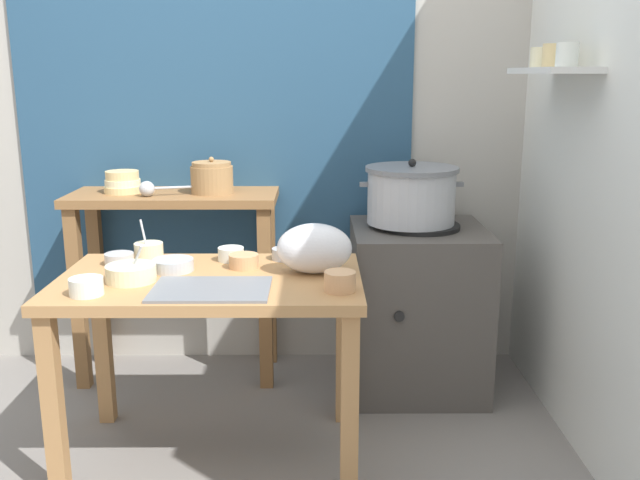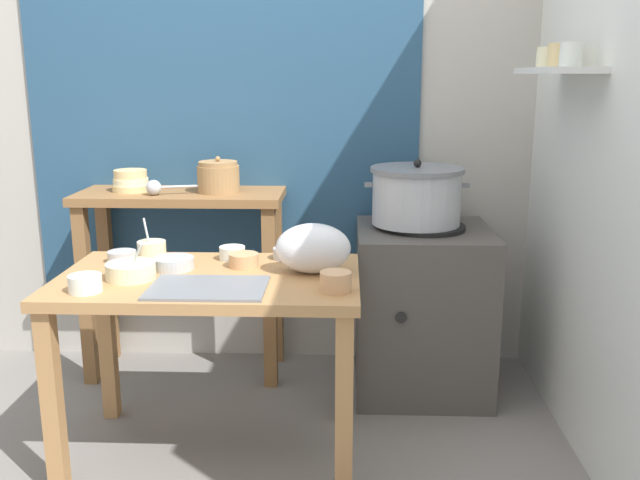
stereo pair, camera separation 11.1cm
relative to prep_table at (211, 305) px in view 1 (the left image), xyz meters
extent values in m
plane|color=gray|center=(0.05, -0.07, -0.61)|extent=(9.00, 9.00, 0.00)
cube|color=#B2ADA3|center=(0.15, 1.03, 0.69)|extent=(4.40, 0.10, 2.60)
cube|color=navy|center=(-0.10, 0.97, 0.74)|extent=(1.90, 0.02, 2.10)
cube|color=silver|center=(1.45, 0.13, 0.69)|extent=(0.10, 3.20, 2.60)
cube|color=silver|center=(1.30, 0.33, 0.84)|extent=(0.20, 0.56, 0.02)
cylinder|color=silver|center=(1.30, 0.18, 0.90)|extent=(0.08, 0.08, 0.09)
cylinder|color=#E5C684|center=(1.30, 0.32, 0.90)|extent=(0.09, 0.09, 0.09)
cylinder|color=beige|center=(1.30, 0.47, 0.89)|extent=(0.09, 0.09, 0.08)
cube|color=#B27F4C|center=(0.00, 0.00, 0.09)|extent=(1.10, 0.66, 0.04)
cube|color=#B27F4C|center=(-0.50, -0.28, -0.27)|extent=(0.06, 0.06, 0.68)
cube|color=#B27F4C|center=(0.50, -0.28, -0.27)|extent=(0.06, 0.06, 0.68)
cube|color=#B27F4C|center=(-0.50, 0.28, -0.27)|extent=(0.06, 0.06, 0.68)
cube|color=#B27F4C|center=(0.50, 0.28, -0.27)|extent=(0.06, 0.06, 0.68)
cube|color=olive|center=(-0.28, 0.76, 0.27)|extent=(0.96, 0.40, 0.04)
cube|color=olive|center=(-0.71, 0.61, -0.18)|extent=(0.06, 0.06, 0.86)
cube|color=olive|center=(0.15, 0.61, -0.18)|extent=(0.06, 0.06, 0.86)
cube|color=olive|center=(-0.71, 0.91, -0.18)|extent=(0.06, 0.06, 0.86)
cube|color=olive|center=(0.15, 0.91, -0.18)|extent=(0.06, 0.06, 0.86)
cube|color=#4C4742|center=(0.86, 0.63, -0.23)|extent=(0.60, 0.60, 0.76)
cylinder|color=black|center=(0.86, 0.63, 0.16)|extent=(0.36, 0.36, 0.02)
cylinder|color=black|center=(0.74, 0.32, -0.16)|extent=(0.04, 0.02, 0.04)
cylinder|color=#B7BABF|center=(0.82, 0.65, 0.29)|extent=(0.39, 0.39, 0.24)
cylinder|color=slate|center=(0.82, 0.65, 0.42)|extent=(0.42, 0.42, 0.02)
sphere|color=black|center=(0.82, 0.65, 0.44)|extent=(0.04, 0.04, 0.04)
cube|color=slate|center=(0.60, 0.65, 0.35)|extent=(0.04, 0.02, 0.02)
cube|color=slate|center=(1.03, 0.65, 0.35)|extent=(0.04, 0.02, 0.02)
cylinder|color=#A37A4C|center=(-0.09, 0.76, 0.35)|extent=(0.19, 0.19, 0.12)
cylinder|color=#A37A4C|center=(-0.09, 0.76, 0.43)|extent=(0.18, 0.18, 0.02)
sphere|color=#A37A4C|center=(-0.09, 0.76, 0.45)|extent=(0.02, 0.02, 0.02)
cylinder|color=#E5C684|center=(-0.51, 0.77, 0.31)|extent=(0.17, 0.17, 0.03)
cylinder|color=beige|center=(-0.51, 0.77, 0.34)|extent=(0.16, 0.16, 0.03)
cylinder|color=#E5C684|center=(-0.51, 0.77, 0.37)|extent=(0.15, 0.15, 0.04)
sphere|color=#B7BABF|center=(-0.37, 0.66, 0.33)|extent=(0.07, 0.07, 0.07)
cylinder|color=#B7BABF|center=(-0.23, 0.70, 0.33)|extent=(0.22, 0.07, 0.01)
cube|color=slate|center=(0.03, -0.17, 0.12)|extent=(0.40, 0.28, 0.01)
ellipsoid|color=white|center=(0.38, 0.05, 0.20)|extent=(0.28, 0.18, 0.19)
cylinder|color=tan|center=(0.11, 0.12, 0.14)|extent=(0.11, 0.11, 0.05)
cylinder|color=beige|center=(0.11, 0.12, 0.16)|extent=(0.10, 0.10, 0.01)
cylinder|color=beige|center=(-0.28, 0.25, 0.14)|extent=(0.11, 0.11, 0.07)
cylinder|color=beige|center=(-0.28, 0.25, 0.17)|extent=(0.10, 0.10, 0.01)
cylinder|color=#B7BABF|center=(-0.29, 0.24, 0.19)|extent=(0.05, 0.05, 0.16)
cylinder|color=beige|center=(-0.27, -0.06, 0.14)|extent=(0.18, 0.18, 0.06)
cylinder|color=brown|center=(-0.27, -0.06, 0.16)|extent=(0.15, 0.15, 0.01)
cylinder|color=#B7BABF|center=(-0.26, -0.04, 0.18)|extent=(0.07, 0.06, 0.13)
cylinder|color=#B7BABF|center=(-0.37, 0.17, 0.13)|extent=(0.11, 0.11, 0.04)
cylinder|color=#BFB28C|center=(-0.37, 0.17, 0.15)|extent=(0.09, 0.09, 0.01)
cylinder|color=#B7BABF|center=(-0.15, 0.08, 0.13)|extent=(0.15, 0.15, 0.04)
cylinder|color=#BFB28C|center=(-0.15, 0.08, 0.15)|extent=(0.13, 0.13, 0.01)
cylinder|color=silver|center=(-0.38, -0.21, 0.14)|extent=(0.11, 0.11, 0.06)
cylinder|color=#337238|center=(-0.38, -0.21, 0.16)|extent=(0.10, 0.10, 0.01)
cylinder|color=#B7BABF|center=(0.27, 0.24, 0.13)|extent=(0.11, 0.11, 0.04)
cylinder|color=beige|center=(0.27, 0.24, 0.15)|extent=(0.09, 0.09, 0.01)
cylinder|color=silver|center=(0.05, 0.22, 0.14)|extent=(0.10, 0.10, 0.05)
cylinder|color=maroon|center=(0.05, 0.22, 0.16)|extent=(0.09, 0.09, 0.01)
cylinder|color=tan|center=(0.47, -0.18, 0.14)|extent=(0.11, 0.11, 0.07)
cylinder|color=#BFB28C|center=(0.47, -0.18, 0.17)|extent=(0.09, 0.09, 0.01)
camera|label=1|loc=(0.39, -2.41, 0.83)|focal=38.79mm
camera|label=2|loc=(0.50, -2.41, 0.83)|focal=38.79mm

